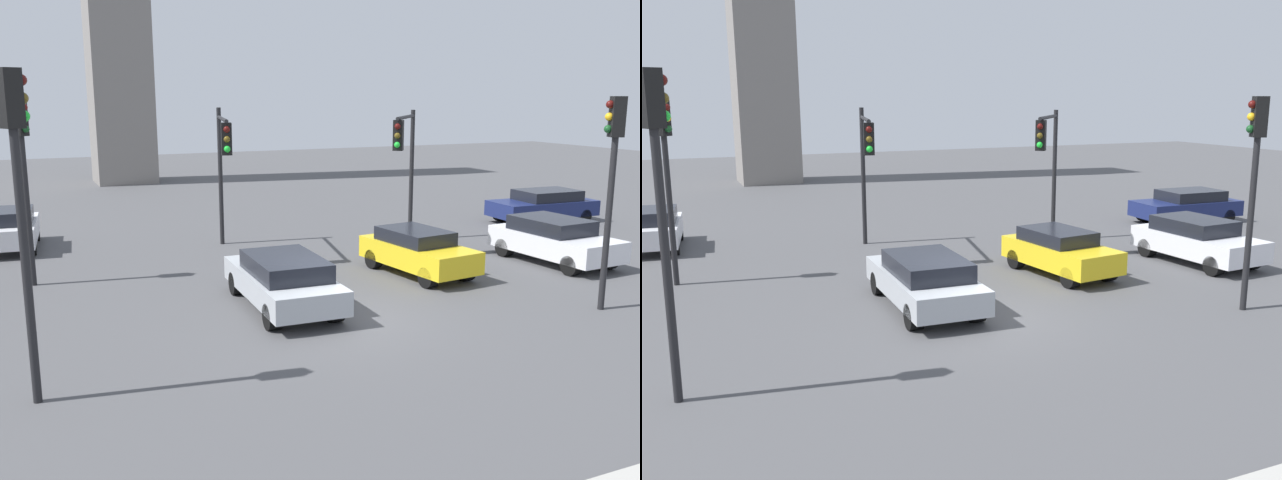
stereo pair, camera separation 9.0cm
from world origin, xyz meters
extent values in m
plane|color=#4C4C4F|center=(0.00, 0.00, 0.00)|extent=(100.62, 100.62, 0.00)
cylinder|color=black|center=(-7.14, -1.99, 2.98)|extent=(0.16, 0.16, 5.96)
cube|color=black|center=(-7.14, -1.99, 5.46)|extent=(0.42, 0.42, 1.00)
sphere|color=#4C0F0C|center=(-6.95, -1.91, 5.76)|extent=(0.20, 0.20, 0.20)
sphere|color=#594714|center=(-6.95, -1.91, 5.46)|extent=(0.20, 0.20, 0.20)
sphere|color=green|center=(-6.95, -1.91, 5.16)|extent=(0.20, 0.20, 0.20)
cylinder|color=black|center=(6.59, -2.11, 2.74)|extent=(0.16, 0.16, 5.48)
cube|color=black|center=(6.59, -2.11, 4.98)|extent=(0.43, 0.43, 1.00)
sphere|color=#4C0F0C|center=(6.41, -2.02, 5.28)|extent=(0.20, 0.20, 0.20)
sphere|color=yellow|center=(6.41, -2.02, 4.98)|extent=(0.20, 0.20, 0.20)
sphere|color=#14471E|center=(6.41, -2.02, 4.68)|extent=(0.20, 0.20, 0.20)
cylinder|color=black|center=(-0.09, 9.85, 2.52)|extent=(0.16, 0.16, 5.05)
cylinder|color=black|center=(-0.56, 7.82, 4.71)|extent=(1.06, 4.08, 0.12)
cube|color=black|center=(-0.98, 6.04, 4.16)|extent=(0.38, 0.38, 1.00)
sphere|color=#4C0F0C|center=(-1.03, 5.84, 4.46)|extent=(0.20, 0.20, 0.20)
sphere|color=#594714|center=(-1.03, 5.84, 4.16)|extent=(0.20, 0.20, 0.20)
sphere|color=green|center=(-1.03, 5.84, 3.86)|extent=(0.20, 0.20, 0.20)
cylinder|color=black|center=(6.69, 7.50, 2.48)|extent=(0.16, 0.16, 4.95)
cylinder|color=black|center=(5.57, 6.18, 4.74)|extent=(2.33, 2.72, 0.12)
cube|color=black|center=(4.61, 5.05, 4.19)|extent=(0.45, 0.45, 1.00)
sphere|color=#4C0F0C|center=(4.48, 4.90, 4.49)|extent=(0.20, 0.20, 0.20)
sphere|color=#594714|center=(4.48, 4.90, 4.19)|extent=(0.20, 0.20, 0.20)
sphere|color=green|center=(4.48, 4.90, 3.89)|extent=(0.20, 0.20, 0.20)
cylinder|color=black|center=(-6.82, 6.57, 2.68)|extent=(0.16, 0.16, 5.36)
cube|color=black|center=(-6.82, 6.57, 4.86)|extent=(0.45, 0.45, 1.00)
sphere|color=#4C0F0C|center=(-6.69, 6.42, 5.16)|extent=(0.20, 0.20, 0.20)
sphere|color=yellow|center=(-6.69, 6.42, 4.86)|extent=(0.20, 0.20, 0.20)
sphere|color=#14471E|center=(-6.69, 6.42, 4.56)|extent=(0.20, 0.20, 0.20)
cube|color=#ADB2B7|center=(-0.92, 1.53, 0.64)|extent=(2.17, 4.82, 0.62)
cube|color=black|center=(-0.93, 1.30, 1.16)|extent=(1.84, 2.73, 0.51)
cylinder|color=black|center=(-1.65, 3.18, 0.32)|extent=(0.38, 0.66, 0.65)
cylinder|color=black|center=(-0.05, 3.10, 0.32)|extent=(0.38, 0.66, 0.65)
cylinder|color=black|center=(-1.80, -0.04, 0.32)|extent=(0.38, 0.66, 0.65)
cylinder|color=black|center=(-0.20, -0.11, 0.32)|extent=(0.38, 0.66, 0.65)
cube|color=navy|center=(14.01, 8.39, 0.64)|extent=(4.69, 2.25, 0.66)
cube|color=black|center=(14.24, 8.38, 1.17)|extent=(2.66, 1.91, 0.49)
cylinder|color=black|center=(12.41, 7.63, 0.31)|extent=(0.63, 0.40, 0.61)
cylinder|color=black|center=(12.48, 9.30, 0.31)|extent=(0.63, 0.40, 0.61)
cylinder|color=black|center=(15.53, 7.48, 0.31)|extent=(0.63, 0.40, 0.61)
cylinder|color=black|center=(15.61, 9.15, 0.31)|extent=(0.63, 0.40, 0.61)
cube|color=silver|center=(-7.30, 12.11, 0.66)|extent=(2.08, 4.07, 0.70)
cube|color=black|center=(-7.32, 11.92, 1.23)|extent=(1.72, 2.33, 0.52)
cylinder|color=black|center=(-6.47, 13.38, 0.31)|extent=(0.37, 0.64, 0.62)
cylinder|color=black|center=(-6.71, 10.72, 0.31)|extent=(0.37, 0.64, 0.62)
cube|color=silver|center=(9.16, 2.38, 0.66)|extent=(2.24, 4.46, 0.69)
cube|color=black|center=(9.14, 2.60, 1.22)|extent=(1.89, 2.54, 0.52)
cylinder|color=black|center=(10.06, 0.95, 0.32)|extent=(0.39, 0.65, 0.63)
cylinder|color=black|center=(8.44, 0.85, 0.32)|extent=(0.39, 0.65, 0.63)
cylinder|color=black|center=(9.88, 3.91, 0.32)|extent=(0.39, 0.65, 0.63)
cylinder|color=black|center=(8.26, 3.81, 0.32)|extent=(0.39, 0.65, 0.63)
cube|color=yellow|center=(4.17, 2.94, 0.65)|extent=(2.21, 4.16, 0.68)
cube|color=black|center=(4.15, 3.14, 1.18)|extent=(1.80, 2.39, 0.46)
cylinder|color=black|center=(5.05, 1.68, 0.31)|extent=(0.39, 0.65, 0.62)
cylinder|color=black|center=(3.61, 1.52, 0.31)|extent=(0.39, 0.65, 0.62)
cylinder|color=black|center=(4.73, 4.37, 0.31)|extent=(0.39, 0.65, 0.62)
cylinder|color=black|center=(3.30, 4.21, 0.31)|extent=(0.39, 0.65, 0.62)
camera|label=1|loc=(-7.33, -14.88, 5.53)|focal=38.92mm
camera|label=2|loc=(-7.25, -14.92, 5.53)|focal=38.92mm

